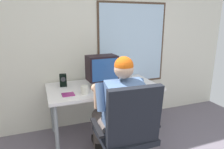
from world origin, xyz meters
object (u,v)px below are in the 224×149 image
wine_glass (127,82)px  desk_speaker (63,80)px  desk (103,90)px  office_chair (129,128)px  crt_monitor (102,68)px  coffee_mug (85,90)px  cd_case (68,94)px  person_seated (119,109)px  book_stack (129,82)px

wine_glass → desk_speaker: (-0.74, 0.39, -0.01)m
desk → desk_speaker: bearing=160.7°
office_chair → crt_monitor: crt_monitor is taller
desk_speaker → coffee_mug: 0.43m
desk_speaker → coffee_mug: size_ratio=1.65×
desk → office_chair: (-0.02, -0.86, -0.10)m
crt_monitor → cd_case: 0.56m
desk_speaker → coffee_mug: (0.20, -0.38, -0.03)m
office_chair → person_seated: size_ratio=0.83×
person_seated → crt_monitor: size_ratio=3.03×
crt_monitor → coffee_mug: crt_monitor is taller
person_seated → book_stack: 0.69m
person_seated → wine_glass: size_ratio=9.34×
desk → coffee_mug: coffee_mug is taller
person_seated → cd_case: size_ratio=8.56×
wine_glass → desk_speaker: desk_speaker is taller
office_chair → person_seated: (0.01, 0.27, 0.08)m
coffee_mug → desk: bearing=34.8°
wine_glass → cd_case: 0.74m
crt_monitor → cd_case: bearing=-159.2°
desk → person_seated: 0.58m
desk_speaker → cd_case: size_ratio=1.13×
office_chair → person_seated: 0.28m
crt_monitor → cd_case: crt_monitor is taller
crt_monitor → desk_speaker: (-0.48, 0.17, -0.16)m
person_seated → crt_monitor: bearing=90.0°
office_chair → desk_speaker: office_chair is taller
desk → book_stack: book_stack is taller
wine_glass → book_stack: bearing=58.2°
crt_monitor → wine_glass: 0.37m
wine_glass → coffee_mug: wine_glass is taller
wine_glass → person_seated: bearing=-124.7°
desk → crt_monitor: (-0.01, 0.01, 0.30)m
office_chair → book_stack: bearing=65.2°
office_chair → crt_monitor: bearing=89.3°
wine_glass → desk: bearing=137.8°
office_chair → desk_speaker: 1.16m
person_seated → desk_speaker: size_ratio=7.57×
crt_monitor → coffee_mug: (-0.29, -0.21, -0.19)m
desk_speaker → cd_case: (0.01, -0.35, -0.08)m
crt_monitor → book_stack: crt_monitor is taller
office_chair → coffee_mug: (-0.27, 0.65, 0.21)m
desk → book_stack: size_ratio=7.12×
person_seated → book_stack: bearing=56.3°
wine_glass → desk_speaker: size_ratio=0.81×
book_stack → desk: bearing=177.2°
person_seated → cd_case: (-0.48, 0.41, 0.08)m
person_seated → crt_monitor: person_seated is taller
crt_monitor → book_stack: 0.44m
desk → coffee_mug: 0.38m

